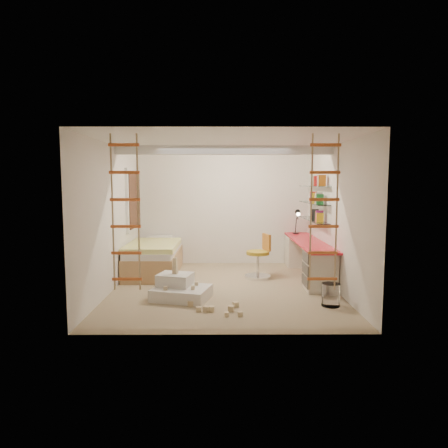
{
  "coord_description": "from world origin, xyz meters",
  "views": [
    {
      "loc": [
        -0.04,
        -7.16,
        1.93
      ],
      "look_at": [
        0.0,
        0.3,
        1.15
      ],
      "focal_mm": 32.0,
      "sensor_mm": 36.0,
      "label": 1
    }
  ],
  "objects_px": {
    "desk": "(308,257)",
    "swivel_chair": "(259,262)",
    "bed": "(154,258)",
    "play_platform": "(180,289)"
  },
  "relations": [
    {
      "from": "bed",
      "to": "play_platform",
      "type": "distance_m",
      "value": 2.02
    },
    {
      "from": "desk",
      "to": "swivel_chair",
      "type": "bearing_deg",
      "value": -174.59
    },
    {
      "from": "bed",
      "to": "swivel_chair",
      "type": "distance_m",
      "value": 2.24
    },
    {
      "from": "desk",
      "to": "swivel_chair",
      "type": "height_order",
      "value": "swivel_chair"
    },
    {
      "from": "swivel_chair",
      "to": "desk",
      "type": "bearing_deg",
      "value": 5.41
    },
    {
      "from": "bed",
      "to": "swivel_chair",
      "type": "height_order",
      "value": "swivel_chair"
    },
    {
      "from": "bed",
      "to": "play_platform",
      "type": "relative_size",
      "value": 1.92
    },
    {
      "from": "bed",
      "to": "swivel_chair",
      "type": "bearing_deg",
      "value": -11.85
    },
    {
      "from": "desk",
      "to": "bed",
      "type": "distance_m",
      "value": 3.22
    },
    {
      "from": "bed",
      "to": "swivel_chair",
      "type": "relative_size",
      "value": 2.24
    }
  ]
}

